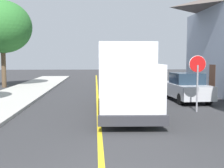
{
  "coord_description": "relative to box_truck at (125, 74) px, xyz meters",
  "views": [
    {
      "loc": [
        -0.13,
        -4.22,
        2.51
      ],
      "look_at": [
        0.59,
        8.01,
        1.4
      ],
      "focal_mm": 45.31,
      "sensor_mm": 36.0,
      "label": 1
    }
  ],
  "objects": [
    {
      "name": "street_tree_down_block",
      "position": [
        -9.33,
        11.84,
        3.43
      ],
      "size": [
        4.97,
        4.97,
        7.45
      ],
      "color": "brown",
      "rests_on": "ground"
    },
    {
      "name": "parked_car_mid",
      "position": [
        0.81,
        13.81,
        -0.97
      ],
      "size": [
        1.83,
        4.41,
        1.67
      ],
      "color": "silver",
      "rests_on": "ground"
    },
    {
      "name": "parked_car_far",
      "position": [
        1.24,
        20.12,
        -0.97
      ],
      "size": [
        1.86,
        4.42,
        1.67
      ],
      "color": "#B7B7BC",
      "rests_on": "ground"
    },
    {
      "name": "centre_line_yellow",
      "position": [
        -1.27,
        1.07,
        -1.76
      ],
      "size": [
        0.16,
        56.0,
        0.01
      ],
      "primitive_type": "cube",
      "color": "gold",
      "rests_on": "ground"
    },
    {
      "name": "parked_car_near",
      "position": [
        0.51,
        6.76,
        -0.97
      ],
      "size": [
        1.81,
        4.4,
        1.67
      ],
      "color": "#2D4793",
      "rests_on": "ground"
    },
    {
      "name": "box_truck",
      "position": [
        0.0,
        0.0,
        0.0
      ],
      "size": [
        2.65,
        7.26,
        3.2
      ],
      "color": "silver",
      "rests_on": "ground"
    },
    {
      "name": "parked_van_across",
      "position": [
        3.93,
        3.15,
        -0.97
      ],
      "size": [
        2.0,
        4.48,
        1.67
      ],
      "color": "#B7B7BC",
      "rests_on": "ground"
    },
    {
      "name": "stop_sign",
      "position": [
        3.36,
        -0.23,
        0.09
      ],
      "size": [
        0.8,
        0.1,
        2.65
      ],
      "color": "gray",
      "rests_on": "ground"
    }
  ]
}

